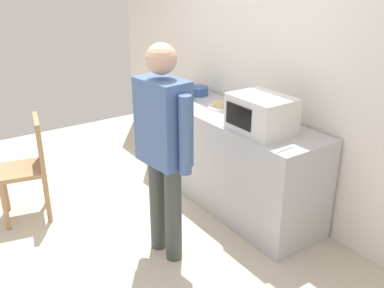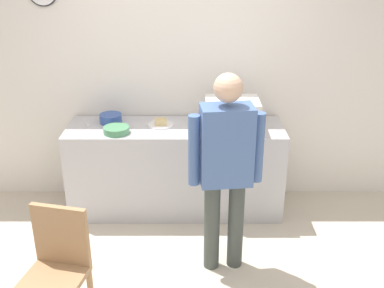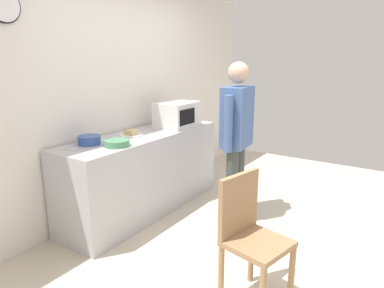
{
  "view_description": "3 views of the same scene",
  "coord_description": "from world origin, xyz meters",
  "px_view_note": "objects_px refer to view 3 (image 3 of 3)",
  "views": [
    {
      "loc": [
        2.89,
        -1.22,
        2.17
      ],
      "look_at": [
        0.14,
        0.67,
        0.79
      ],
      "focal_mm": 40.53,
      "sensor_mm": 36.0,
      "label": 1
    },
    {
      "loc": [
        0.08,
        -3.01,
        2.56
      ],
      "look_at": [
        0.1,
        0.77,
        0.92
      ],
      "focal_mm": 43.83,
      "sensor_mm": 36.0,
      "label": 2
    },
    {
      "loc": [
        -2.96,
        -1.33,
        1.75
      ],
      "look_at": [
        0.05,
        0.65,
        0.84
      ],
      "focal_mm": 32.92,
      "sensor_mm": 36.0,
      "label": 3
    }
  ],
  "objects_px": {
    "person_standing": "(237,130)",
    "sandwich_plate": "(131,134)",
    "microwave": "(177,115)",
    "cereal_bowl": "(89,140)",
    "wooden_chair": "(249,233)",
    "spoon_utensil": "(72,150)",
    "fork_utensil": "(202,122)",
    "salad_bowl": "(117,143)"
  },
  "relations": [
    {
      "from": "person_standing",
      "to": "sandwich_plate",
      "type": "bearing_deg",
      "value": 120.07
    },
    {
      "from": "microwave",
      "to": "sandwich_plate",
      "type": "distance_m",
      "value": 0.71
    },
    {
      "from": "cereal_bowl",
      "to": "person_standing",
      "type": "xyz_separation_m",
      "value": [
        1.07,
        -1.06,
        0.04
      ]
    },
    {
      "from": "wooden_chair",
      "to": "spoon_utensil",
      "type": "bearing_deg",
      "value": 93.95
    },
    {
      "from": "sandwich_plate",
      "to": "fork_utensil",
      "type": "height_order",
      "value": "sandwich_plate"
    },
    {
      "from": "microwave",
      "to": "cereal_bowl",
      "type": "relative_size",
      "value": 2.29
    },
    {
      "from": "salad_bowl",
      "to": "wooden_chair",
      "type": "relative_size",
      "value": 0.26
    },
    {
      "from": "microwave",
      "to": "salad_bowl",
      "type": "distance_m",
      "value": 1.09
    },
    {
      "from": "microwave",
      "to": "person_standing",
      "type": "relative_size",
      "value": 0.3
    },
    {
      "from": "fork_utensil",
      "to": "cereal_bowl",
      "type": "bearing_deg",
      "value": 168.4
    },
    {
      "from": "microwave",
      "to": "spoon_utensil",
      "type": "relative_size",
      "value": 2.94
    },
    {
      "from": "salad_bowl",
      "to": "person_standing",
      "type": "bearing_deg",
      "value": -39.01
    },
    {
      "from": "fork_utensil",
      "to": "spoon_utensil",
      "type": "relative_size",
      "value": 1.0
    },
    {
      "from": "wooden_chair",
      "to": "microwave",
      "type": "bearing_deg",
      "value": 50.24
    },
    {
      "from": "fork_utensil",
      "to": "wooden_chair",
      "type": "xyz_separation_m",
      "value": [
        -1.69,
        -1.44,
        -0.38
      ]
    },
    {
      "from": "fork_utensil",
      "to": "spoon_utensil",
      "type": "height_order",
      "value": "same"
    },
    {
      "from": "salad_bowl",
      "to": "cereal_bowl",
      "type": "xyz_separation_m",
      "value": [
        -0.1,
        0.28,
        0.01
      ]
    },
    {
      "from": "cereal_bowl",
      "to": "wooden_chair",
      "type": "distance_m",
      "value": 1.82
    },
    {
      "from": "cereal_bowl",
      "to": "spoon_utensil",
      "type": "relative_size",
      "value": 1.29
    },
    {
      "from": "fork_utensil",
      "to": "wooden_chair",
      "type": "bearing_deg",
      "value": -139.54
    },
    {
      "from": "spoon_utensil",
      "to": "microwave",
      "type": "bearing_deg",
      "value": -7.07
    },
    {
      "from": "microwave",
      "to": "wooden_chair",
      "type": "bearing_deg",
      "value": -129.76
    },
    {
      "from": "cereal_bowl",
      "to": "spoon_utensil",
      "type": "distance_m",
      "value": 0.24
    },
    {
      "from": "salad_bowl",
      "to": "fork_utensil",
      "type": "distance_m",
      "value": 1.48
    },
    {
      "from": "sandwich_plate",
      "to": "spoon_utensil",
      "type": "bearing_deg",
      "value": 175.92
    },
    {
      "from": "microwave",
      "to": "cereal_bowl",
      "type": "height_order",
      "value": "microwave"
    },
    {
      "from": "sandwich_plate",
      "to": "wooden_chair",
      "type": "distance_m",
      "value": 1.84
    },
    {
      "from": "microwave",
      "to": "sandwich_plate",
      "type": "height_order",
      "value": "microwave"
    },
    {
      "from": "salad_bowl",
      "to": "cereal_bowl",
      "type": "bearing_deg",
      "value": 109.14
    },
    {
      "from": "spoon_utensil",
      "to": "wooden_chair",
      "type": "xyz_separation_m",
      "value": [
        0.12,
        -1.73,
        -0.38
      ]
    },
    {
      "from": "person_standing",
      "to": "wooden_chair",
      "type": "xyz_separation_m",
      "value": [
        -1.18,
        -0.7,
        -0.46
      ]
    },
    {
      "from": "fork_utensil",
      "to": "sandwich_plate",
      "type": "bearing_deg",
      "value": 167.37
    },
    {
      "from": "spoon_utensil",
      "to": "cereal_bowl",
      "type": "bearing_deg",
      "value": 7.23
    },
    {
      "from": "microwave",
      "to": "wooden_chair",
      "type": "height_order",
      "value": "microwave"
    },
    {
      "from": "sandwich_plate",
      "to": "fork_utensil",
      "type": "bearing_deg",
      "value": -12.63
    },
    {
      "from": "salad_bowl",
      "to": "wooden_chair",
      "type": "distance_m",
      "value": 1.56
    },
    {
      "from": "microwave",
      "to": "wooden_chair",
      "type": "distance_m",
      "value": 2.1
    },
    {
      "from": "person_standing",
      "to": "wooden_chair",
      "type": "distance_m",
      "value": 1.45
    },
    {
      "from": "microwave",
      "to": "person_standing",
      "type": "bearing_deg",
      "value": -97.55
    },
    {
      "from": "cereal_bowl",
      "to": "wooden_chair",
      "type": "bearing_deg",
      "value": -93.73
    },
    {
      "from": "salad_bowl",
      "to": "cereal_bowl",
      "type": "distance_m",
      "value": 0.29
    },
    {
      "from": "cereal_bowl",
      "to": "person_standing",
      "type": "bearing_deg",
      "value": -44.89
    }
  ]
}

